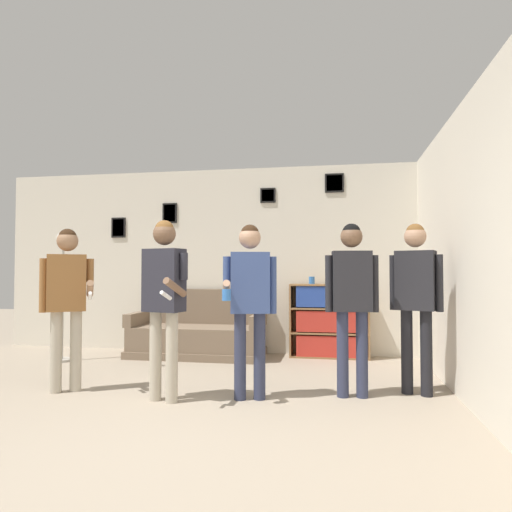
{
  "coord_description": "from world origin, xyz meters",
  "views": [
    {
      "loc": [
        1.39,
        -2.71,
        1.18
      ],
      "look_at": [
        0.58,
        1.92,
        1.34
      ],
      "focal_mm": 32.0,
      "sensor_mm": 36.0,
      "label": 1
    }
  ],
  "objects_px": {
    "person_spectator_near_bookshelf": "(352,291)",
    "person_spectator_far_right": "(416,290)",
    "floor_lamp": "(63,275)",
    "drinking_cup": "(312,280)",
    "couch": "(198,334)",
    "person_player_foreground_center": "(164,290)",
    "bookshelf": "(329,321)",
    "bottle_on_floor": "(155,358)",
    "person_player_foreground_left": "(67,292)",
    "person_watcher_holding_cup": "(250,292)"
  },
  "relations": [
    {
      "from": "person_spectator_near_bookshelf",
      "to": "person_spectator_far_right",
      "type": "height_order",
      "value": "person_spectator_far_right"
    },
    {
      "from": "floor_lamp",
      "to": "drinking_cup",
      "type": "bearing_deg",
      "value": 14.81
    },
    {
      "from": "couch",
      "to": "person_player_foreground_center",
      "type": "bearing_deg",
      "value": -80.91
    },
    {
      "from": "bookshelf",
      "to": "person_spectator_far_right",
      "type": "bearing_deg",
      "value": -64.2
    },
    {
      "from": "bookshelf",
      "to": "bottle_on_floor",
      "type": "distance_m",
      "value": 2.37
    },
    {
      "from": "person_player_foreground_left",
      "to": "person_watcher_holding_cup",
      "type": "relative_size",
      "value": 0.99
    },
    {
      "from": "bookshelf",
      "to": "person_spectator_near_bookshelf",
      "type": "distance_m",
      "value": 2.03
    },
    {
      "from": "bookshelf",
      "to": "bottle_on_floor",
      "type": "xyz_separation_m",
      "value": [
        -2.13,
        -0.96,
        -0.4
      ]
    },
    {
      "from": "person_player_foreground_center",
      "to": "drinking_cup",
      "type": "height_order",
      "value": "person_player_foreground_center"
    },
    {
      "from": "floor_lamp",
      "to": "couch",
      "type": "bearing_deg",
      "value": 21.77
    },
    {
      "from": "couch",
      "to": "floor_lamp",
      "type": "xyz_separation_m",
      "value": [
        -1.66,
        -0.66,
        0.83
      ]
    },
    {
      "from": "person_player_foreground_center",
      "to": "person_watcher_holding_cup",
      "type": "height_order",
      "value": "person_player_foreground_center"
    },
    {
      "from": "person_player_foreground_left",
      "to": "person_spectator_far_right",
      "type": "height_order",
      "value": "person_spectator_far_right"
    },
    {
      "from": "person_spectator_near_bookshelf",
      "to": "drinking_cup",
      "type": "bearing_deg",
      "value": 103.72
    },
    {
      "from": "floor_lamp",
      "to": "bookshelf",
      "type": "bearing_deg",
      "value": 13.84
    },
    {
      "from": "person_spectator_near_bookshelf",
      "to": "person_watcher_holding_cup",
      "type": "bearing_deg",
      "value": -165.32
    },
    {
      "from": "person_spectator_near_bookshelf",
      "to": "bottle_on_floor",
      "type": "height_order",
      "value": "person_spectator_near_bookshelf"
    },
    {
      "from": "person_watcher_holding_cup",
      "to": "drinking_cup",
      "type": "height_order",
      "value": "person_watcher_holding_cup"
    },
    {
      "from": "person_watcher_holding_cup",
      "to": "drinking_cup",
      "type": "bearing_deg",
      "value": 78.22
    },
    {
      "from": "person_watcher_holding_cup",
      "to": "bottle_on_floor",
      "type": "relative_size",
      "value": 6.34
    },
    {
      "from": "floor_lamp",
      "to": "person_player_foreground_left",
      "type": "xyz_separation_m",
      "value": [
        0.94,
        -1.39,
        -0.15
      ]
    },
    {
      "from": "person_watcher_holding_cup",
      "to": "person_spectator_near_bookshelf",
      "type": "distance_m",
      "value": 0.97
    },
    {
      "from": "person_spectator_far_right",
      "to": "person_spectator_near_bookshelf",
      "type": "bearing_deg",
      "value": -162.61
    },
    {
      "from": "couch",
      "to": "person_spectator_near_bookshelf",
      "type": "bearing_deg",
      "value": -40.64
    },
    {
      "from": "bookshelf",
      "to": "person_watcher_holding_cup",
      "type": "relative_size",
      "value": 0.67
    },
    {
      "from": "bookshelf",
      "to": "drinking_cup",
      "type": "bearing_deg",
      "value": 179.93
    },
    {
      "from": "person_watcher_holding_cup",
      "to": "person_spectator_near_bookshelf",
      "type": "relative_size",
      "value": 0.99
    },
    {
      "from": "person_spectator_near_bookshelf",
      "to": "person_spectator_far_right",
      "type": "relative_size",
      "value": 1.0
    },
    {
      "from": "person_player_foreground_center",
      "to": "bottle_on_floor",
      "type": "distance_m",
      "value": 1.82
    },
    {
      "from": "couch",
      "to": "bottle_on_floor",
      "type": "height_order",
      "value": "couch"
    },
    {
      "from": "floor_lamp",
      "to": "person_player_foreground_left",
      "type": "relative_size",
      "value": 1.06
    },
    {
      "from": "person_spectator_near_bookshelf",
      "to": "drinking_cup",
      "type": "distance_m",
      "value": 2.02
    },
    {
      "from": "person_spectator_far_right",
      "to": "drinking_cup",
      "type": "relative_size",
      "value": 16.12
    },
    {
      "from": "person_player_foreground_center",
      "to": "person_player_foreground_left",
      "type": "bearing_deg",
      "value": 172.17
    },
    {
      "from": "floor_lamp",
      "to": "drinking_cup",
      "type": "xyz_separation_m",
      "value": [
        3.24,
        0.86,
        -0.07
      ]
    },
    {
      "from": "couch",
      "to": "floor_lamp",
      "type": "relative_size",
      "value": 1.09
    },
    {
      "from": "person_player_foreground_left",
      "to": "couch",
      "type": "bearing_deg",
      "value": 70.77
    },
    {
      "from": "person_watcher_holding_cup",
      "to": "person_spectator_far_right",
      "type": "xyz_separation_m",
      "value": [
        1.55,
        0.44,
        0.02
      ]
    },
    {
      "from": "floor_lamp",
      "to": "person_spectator_near_bookshelf",
      "type": "bearing_deg",
      "value": -16.53
    },
    {
      "from": "person_player_foreground_left",
      "to": "person_player_foreground_center",
      "type": "relative_size",
      "value": 0.97
    },
    {
      "from": "bookshelf",
      "to": "drinking_cup",
      "type": "distance_m",
      "value": 0.6
    },
    {
      "from": "couch",
      "to": "bottle_on_floor",
      "type": "bearing_deg",
      "value": -112.55
    },
    {
      "from": "person_player_foreground_center",
      "to": "drinking_cup",
      "type": "bearing_deg",
      "value": 62.87
    },
    {
      "from": "person_player_foreground_center",
      "to": "bottle_on_floor",
      "type": "bearing_deg",
      "value": 115.17
    },
    {
      "from": "bookshelf",
      "to": "floor_lamp",
      "type": "distance_m",
      "value": 3.63
    },
    {
      "from": "bookshelf",
      "to": "drinking_cup",
      "type": "height_order",
      "value": "drinking_cup"
    },
    {
      "from": "bookshelf",
      "to": "person_player_foreground_center",
      "type": "relative_size",
      "value": 0.65
    },
    {
      "from": "person_player_foreground_center",
      "to": "person_spectator_far_right",
      "type": "bearing_deg",
      "value": 15.14
    },
    {
      "from": "person_player_foreground_center",
      "to": "person_watcher_holding_cup",
      "type": "distance_m",
      "value": 0.79
    },
    {
      "from": "floor_lamp",
      "to": "person_player_foreground_center",
      "type": "xyz_separation_m",
      "value": [
        2.01,
        -1.54,
        -0.11
      ]
    }
  ]
}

